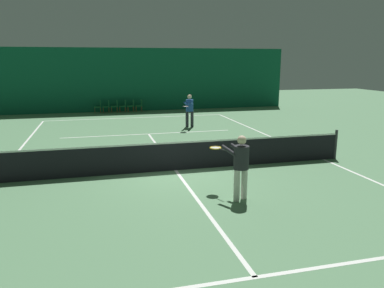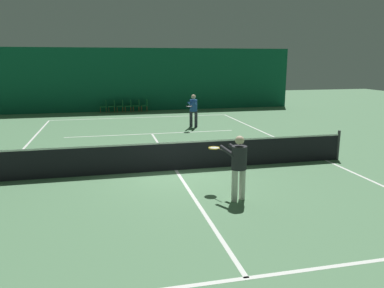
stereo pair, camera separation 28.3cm
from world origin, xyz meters
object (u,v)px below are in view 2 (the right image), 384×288
object	(u,v)px
tennis_net	(176,155)
courtside_chair_0	(104,106)
courtside_chair_5	(145,105)
player_far	(193,108)
courtside_chair_2	(121,105)
courtside_chair_4	(137,105)
player_near	(238,163)
courtside_chair_1	(113,105)
courtside_chair_3	(129,105)

from	to	relation	value
tennis_net	courtside_chair_0	xyz separation A→B (m)	(-2.25, 14.71, -0.03)
courtside_chair_0	courtside_chair_5	xyz separation A→B (m)	(2.81, 0.00, 0.00)
player_far	courtside_chair_2	bearing A→B (deg)	-127.61
courtside_chair_0	courtside_chair_4	size ratio (longest dim) A/B	1.00
courtside_chair_5	player_near	bearing A→B (deg)	1.62
courtside_chair_4	courtside_chair_5	size ratio (longest dim) A/B	1.00
courtside_chair_0	courtside_chair_1	world-z (taller)	same
courtside_chair_2	courtside_chair_3	bearing A→B (deg)	90.00
courtside_chair_3	courtside_chair_4	size ratio (longest dim) A/B	1.00
tennis_net	courtside_chair_0	world-z (taller)	tennis_net
courtside_chair_5	courtside_chair_4	bearing A→B (deg)	-90.00
courtside_chair_4	courtside_chair_5	world-z (taller)	same
courtside_chair_1	courtside_chair_4	bearing A→B (deg)	90.00
tennis_net	courtside_chair_1	size ratio (longest dim) A/B	14.29
player_near	courtside_chair_0	bearing A→B (deg)	-11.98
courtside_chair_1	courtside_chair_3	distance (m)	1.12
tennis_net	courtside_chair_5	size ratio (longest dim) A/B	14.29
tennis_net	player_near	xyz separation A→B (m)	(1.06, -2.97, 0.47)
courtside_chair_1	courtside_chair_4	size ratio (longest dim) A/B	1.00
tennis_net	courtside_chair_3	bearing A→B (deg)	92.20
courtside_chair_5	courtside_chair_0	bearing A→B (deg)	-90.00
courtside_chair_0	courtside_chair_2	xyz separation A→B (m)	(1.12, 0.00, 0.00)
courtside_chair_4	courtside_chair_5	bearing A→B (deg)	90.00
player_far	courtside_chair_3	bearing A→B (deg)	-131.40
courtside_chair_1	courtside_chair_4	xyz separation A→B (m)	(1.68, 0.00, 0.00)
player_near	player_far	distance (m)	10.81
player_far	courtside_chair_3	world-z (taller)	player_far
courtside_chair_3	courtside_chair_1	bearing A→B (deg)	-90.00
courtside_chair_2	courtside_chair_3	xyz separation A→B (m)	(0.56, 0.00, 0.00)
courtside_chair_0	courtside_chair_3	size ratio (longest dim) A/B	1.00
player_near	courtside_chair_4	distance (m)	17.71
courtside_chair_3	courtside_chair_5	world-z (taller)	same
player_far	courtside_chair_4	world-z (taller)	player_far
courtside_chair_3	courtside_chair_5	size ratio (longest dim) A/B	1.00
courtside_chair_0	courtside_chair_1	bearing A→B (deg)	90.00
tennis_net	player_far	size ratio (longest dim) A/B	6.85
tennis_net	courtside_chair_5	distance (m)	14.72
courtside_chair_3	tennis_net	bearing A→B (deg)	2.20
player_far	courtside_chair_1	size ratio (longest dim) A/B	2.09
tennis_net	courtside_chair_0	bearing A→B (deg)	98.69
courtside_chair_1	player_near	bearing A→B (deg)	8.82
player_near	courtside_chair_1	world-z (taller)	player_near
courtside_chair_2	courtside_chair_0	bearing A→B (deg)	-90.00
courtside_chair_0	courtside_chair_2	distance (m)	1.12
tennis_net	courtside_chair_2	bearing A→B (deg)	94.38
courtside_chair_4	tennis_net	bearing A→B (deg)	0.02
tennis_net	courtside_chair_2	distance (m)	14.75
tennis_net	courtside_chair_3	world-z (taller)	tennis_net
courtside_chair_0	courtside_chair_3	world-z (taller)	same
tennis_net	courtside_chair_0	distance (m)	14.88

